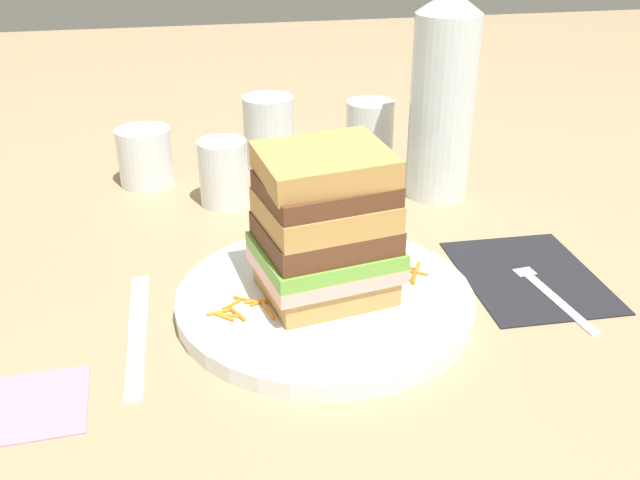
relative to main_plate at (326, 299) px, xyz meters
The scene contains 30 objects.
ground_plane 0.01m from the main_plate, 100.07° to the right, with size 3.00×3.00×0.00m, color #9E8460.
main_plate is the anchor object (origin of this frame).
sandwich 0.08m from the main_plate, 119.70° to the left, with size 0.14×0.12×0.14m.
carrot_shred_0 0.06m from the main_plate, 159.49° to the right, with size 0.00×0.00×0.03m, color orange.
carrot_shred_1 0.10m from the main_plate, 164.91° to the right, with size 0.00×0.00×0.02m, color orange.
carrot_shred_2 0.10m from the main_plate, 166.82° to the right, with size 0.00×0.00×0.03m, color orange.
carrot_shred_3 0.09m from the main_plate, 163.81° to the right, with size 0.00×0.00×0.02m, color orange.
carrot_shred_4 0.07m from the main_plate, behind, with size 0.00×0.00×0.02m, color orange.
carrot_shred_5 0.09m from the main_plate, behind, with size 0.00×0.00×0.02m, color orange.
carrot_shred_6 0.10m from the main_plate, behind, with size 0.00×0.00×0.02m, color orange.
carrot_shred_7 0.08m from the main_plate, behind, with size 0.00×0.00×0.02m, color orange.
carrot_shred_8 0.06m from the main_plate, 169.52° to the right, with size 0.00×0.00×0.03m, color orange.
carrot_shred_9 0.10m from the main_plate, ahead, with size 0.00×0.00×0.02m, color orange.
carrot_shred_10 0.07m from the main_plate, ahead, with size 0.00×0.00×0.03m, color orange.
carrot_shred_11 0.07m from the main_plate, ahead, with size 0.00×0.00×0.03m, color orange.
carrot_shred_12 0.07m from the main_plate, 16.85° to the left, with size 0.00×0.00×0.03m, color orange.
carrot_shred_13 0.09m from the main_plate, 19.92° to the left, with size 0.00×0.00×0.02m, color orange.
carrot_shred_14 0.10m from the main_plate, 13.95° to the left, with size 0.00×0.00×0.02m, color orange.
carrot_shred_15 0.07m from the main_plate, 11.60° to the left, with size 0.00×0.00×0.03m, color orange.
carrot_shred_16 0.09m from the main_plate, ahead, with size 0.00×0.00×0.02m, color orange.
napkin_dark 0.22m from the main_plate, ahead, with size 0.13×0.17×0.00m, color black.
fork 0.22m from the main_plate, ahead, with size 0.03×0.17×0.00m.
knife 0.18m from the main_plate, behind, with size 0.02×0.20×0.00m.
juice_glass 0.21m from the main_plate, 70.94° to the left, with size 0.07×0.07×0.09m.
water_bottle 0.33m from the main_plate, 51.15° to the left, with size 0.08×0.08×0.29m.
empty_tumbler_0 0.39m from the main_plate, 115.93° to the left, with size 0.07×0.07×0.07m, color silver.
empty_tumbler_1 0.37m from the main_plate, 69.00° to the left, with size 0.07×0.07×0.09m, color silver.
empty_tumbler_2 0.39m from the main_plate, 90.48° to the left, with size 0.07×0.07×0.10m, color silver.
empty_tumbler_3 0.28m from the main_plate, 105.68° to the left, with size 0.06×0.06×0.08m, color silver.
napkin_pink 0.27m from the main_plate, 158.91° to the right, with size 0.08×0.08×0.00m, color pink.
Camera 1 is at (-0.12, -0.56, 0.36)m, focal length 40.32 mm.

